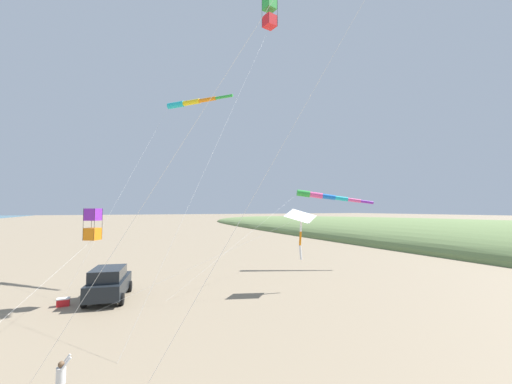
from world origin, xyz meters
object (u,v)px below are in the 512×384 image
parked_car (109,283)px  kite_box_black_fish_shape (93,224)px  kite_windsock_magenta_far_left (324,196)px  kite_box_small_distant (270,13)px  kite_delta_long_streamer_right (302,217)px  kite_windsock_long_streamer_left (190,103)px  person_child_green_jacket (61,378)px  cooler_box (63,302)px

parked_car → kite_box_black_fish_shape: size_ratio=0.55×
parked_car → kite_box_black_fish_shape: bearing=17.0°
parked_car → kite_windsock_magenta_far_left: (-17.91, -3.18, 5.44)m
kite_box_small_distant → kite_delta_long_streamer_right: bearing=140.6°
kite_windsock_magenta_far_left → kite_windsock_long_streamer_left: bearing=-12.8°
person_child_green_jacket → kite_windsock_long_streamer_left: (-7.19, -16.10, 13.61)m
person_child_green_jacket → kite_windsock_long_streamer_left: size_ratio=0.08×
parked_car → kite_delta_long_streamer_right: kite_delta_long_streamer_right is taller
person_child_green_jacket → kite_windsock_long_streamer_left: 22.27m
kite_windsock_long_streamer_left → kite_delta_long_streamer_right: kite_windsock_long_streamer_left is taller
kite_box_black_fish_shape → kite_windsock_magenta_far_left: kite_windsock_magenta_far_left is taller
parked_car → person_child_green_jacket: bearing=83.3°
person_child_green_jacket → kite_box_small_distant: kite_box_small_distant is taller
person_child_green_jacket → kite_delta_long_streamer_right: size_ratio=0.09×
kite_box_black_fish_shape → kite_box_small_distant: size_ratio=0.42×
person_child_green_jacket → kite_windsock_long_streamer_left: bearing=-114.1°
cooler_box → kite_delta_long_streamer_right: 14.52m
cooler_box → kite_delta_long_streamer_right: size_ratio=0.05×
person_child_green_jacket → cooler_box: bearing=-84.1°
cooler_box → kite_box_small_distant: kite_box_small_distant is taller
parked_car → kite_delta_long_streamer_right: (-11.32, 2.99, 3.77)m
kite_box_small_distant → kite_windsock_long_streamer_left: bearing=-63.8°
kite_windsock_long_streamer_left → kite_delta_long_streamer_right: size_ratio=1.12×
kite_box_small_distant → cooler_box: bearing=-6.5°
cooler_box → kite_windsock_long_streamer_left: 17.42m
kite_box_small_distant → kite_windsock_magenta_far_left: size_ratio=1.04×
parked_car → person_child_green_jacket: parked_car is taller
kite_box_black_fish_shape → cooler_box: bearing=1.2°
cooler_box → kite_box_black_fish_shape: size_ratio=0.07×
cooler_box → kite_delta_long_streamer_right: kite_delta_long_streamer_right is taller
kite_windsock_long_streamer_left → kite_delta_long_streamer_right: 14.08m
person_child_green_jacket → kite_box_black_fish_shape: size_ratio=0.15×
kite_delta_long_streamer_right → kite_windsock_magenta_far_left: bearing=-136.9°
person_child_green_jacket → kite_delta_long_streamer_right: bearing=-150.0°
kite_windsock_magenta_far_left → kite_delta_long_streamer_right: bearing=43.1°
kite_box_black_fish_shape → kite_box_small_distant: (-10.60, 1.38, 14.43)m
kite_box_small_distant → kite_windsock_magenta_far_left: 15.64m
cooler_box → kite_box_small_distant: bearing=173.5°
kite_windsock_long_streamer_left → kite_delta_long_streamer_right: bearing=121.0°
parked_car → kite_box_small_distant: 20.37m
parked_car → kite_box_black_fish_shape: (0.90, 0.28, 3.41)m
kite_windsock_magenta_far_left → parked_car: bearing=10.1°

